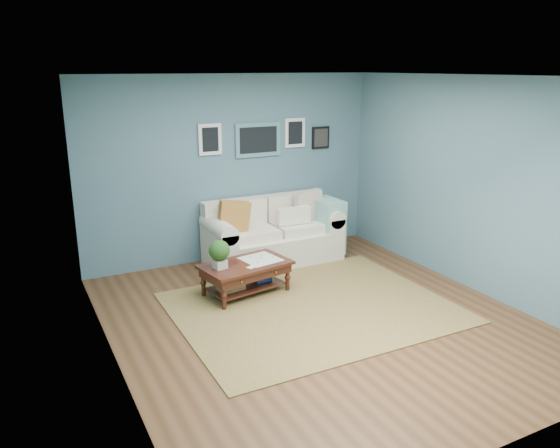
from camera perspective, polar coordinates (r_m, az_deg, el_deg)
room_shell at (r=5.95m, az=4.19°, el=2.14°), size 5.00×5.02×2.70m
area_rug at (r=6.65m, az=3.39°, el=-8.69°), size 3.19×2.55×0.01m
loveseat at (r=8.08m, az=-0.30°, el=-0.94°), size 2.00×0.91×1.03m
coffee_table at (r=6.89m, az=-4.04°, el=-4.75°), size 1.19×0.82×0.77m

